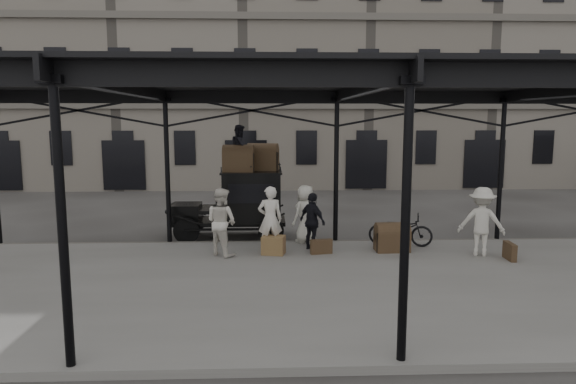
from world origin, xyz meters
The scene contains 18 objects.
ground centered at (0.00, 0.00, 0.00)m, with size 120.00×120.00×0.00m, color #383533.
platform centered at (0.00, -2.00, 0.07)m, with size 28.00×8.00×0.15m, color slate.
canopy centered at (0.00, -1.72, 4.60)m, with size 22.50×9.00×4.74m.
building_frontage centered at (0.00, 18.00, 7.00)m, with size 64.00×8.00×14.00m, color slate.
taxi centered at (-2.87, 3.07, 1.20)m, with size 3.65×1.55×2.18m.
porter_left centered at (-1.98, 0.69, 1.07)m, with size 0.67×0.44×1.85m, color silver.
porter_midleft centered at (-3.29, 0.43, 1.07)m, with size 0.89×0.70×1.84m, color silver.
porter_centre centered at (-0.93, 1.80, 1.01)m, with size 0.84×0.55×1.72m, color silver.
porter_official centered at (-0.79, 0.91, 0.96)m, with size 0.95×0.40×1.62m, color black.
porter_right centered at (3.69, 0.12, 1.08)m, with size 1.20×0.69×1.86m, color silver.
bicycle centered at (1.80, 1.27, 0.63)m, with size 0.64×1.82×0.96m, color black.
porter_roof centered at (-2.90, 2.97, 2.91)m, with size 0.71×0.55×1.45m, color black.
steamer_trunk_roof_near centered at (-2.95, 2.82, 2.53)m, with size 0.95×0.58×0.70m, color #4F3924, non-canonical shape.
steamer_trunk_roof_far centered at (-2.20, 3.27, 2.54)m, with size 0.97×0.59×0.71m, color #4F3924, non-canonical shape.
steamer_trunk_platform centered at (1.42, 0.67, 0.49)m, with size 0.92×0.56×0.68m, color #4F3924, non-canonical shape.
wicker_hamper centered at (-1.89, 0.48, 0.40)m, with size 0.60×0.45×0.50m, color olive.
suitcase_upright centered at (4.29, -0.32, 0.38)m, with size 0.15×0.60×0.45m, color #4F3924.
suitcase_flat centered at (-0.59, 0.44, 0.35)m, with size 0.60×0.15×0.40m, color #4F3924.
Camera 1 is at (-2.02, -13.16, 3.82)m, focal length 32.00 mm.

